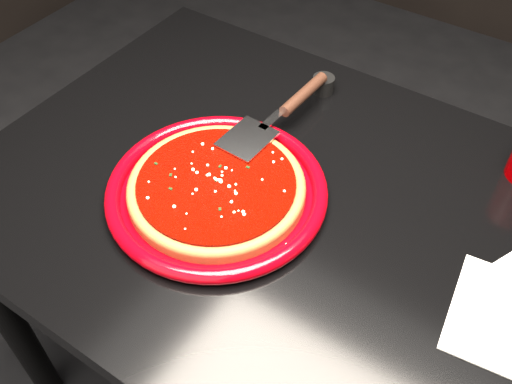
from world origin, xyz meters
TOP-DOWN VIEW (x-y plane):
  - table at (0.00, 0.00)m, footprint 1.20×0.80m
  - plate at (-0.15, -0.06)m, footprint 0.39×0.39m
  - pizza_crust at (-0.15, -0.06)m, footprint 0.31×0.31m
  - pizza_crust_rim at (-0.15, -0.06)m, footprint 0.31×0.31m
  - pizza_sauce at (-0.15, -0.06)m, footprint 0.28×0.28m
  - parmesan_dusting at (-0.15, -0.06)m, footprint 0.26×0.26m
  - basil_flecks at (-0.15, -0.06)m, footprint 0.24×0.24m
  - pizza_server at (-0.15, 0.13)m, footprint 0.11×0.33m
  - ramekin at (-0.15, 0.29)m, footprint 0.05×0.05m

SIDE VIEW (x-z plane):
  - table at x=0.00m, z-range 0.00..0.75m
  - plate at x=-0.15m, z-range 0.75..0.78m
  - ramekin at x=-0.15m, z-range 0.75..0.78m
  - pizza_crust at x=-0.15m, z-range 0.76..0.78m
  - pizza_crust_rim at x=-0.15m, z-range 0.77..0.79m
  - pizza_sauce at x=-0.15m, z-range 0.78..0.79m
  - basil_flecks at x=-0.15m, z-range 0.79..0.79m
  - parmesan_dusting at x=-0.15m, z-range 0.79..0.79m
  - pizza_server at x=-0.15m, z-range 0.78..0.81m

